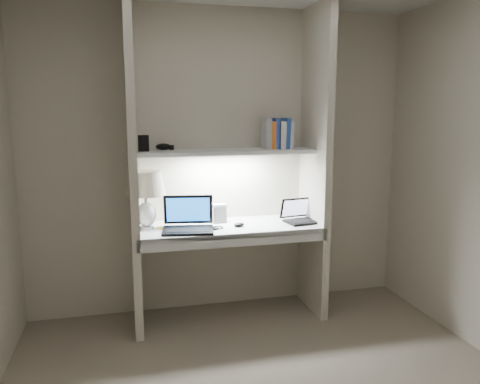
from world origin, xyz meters
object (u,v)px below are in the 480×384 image
object	(u,v)px
laptop_netbook	(301,216)
speaker	(219,213)
book_row	(277,134)
table_lamp	(146,190)
laptop_main	(188,222)

from	to	relation	value
laptop_netbook	speaker	bearing A→B (deg)	160.05
book_row	speaker	bearing A→B (deg)	179.76
table_lamp	laptop_main	distance (m)	0.41
book_row	table_lamp	bearing A→B (deg)	-176.62
laptop_main	laptop_netbook	size ratio (longest dim) A/B	1.30
speaker	book_row	bearing A→B (deg)	-5.46
table_lamp	laptop_main	bearing A→B (deg)	-18.78
table_lamp	laptop_netbook	xyz separation A→B (m)	(1.25, -0.06, -0.26)
laptop_netbook	book_row	distance (m)	0.70
laptop_netbook	laptop_main	bearing A→B (deg)	173.45
laptop_netbook	book_row	xyz separation A→B (m)	(-0.18, 0.12, 0.67)
table_lamp	book_row	world-z (taller)	book_row
laptop_netbook	speaker	xyz separation A→B (m)	(-0.67, 0.13, 0.03)
laptop_main	laptop_netbook	bearing A→B (deg)	11.42
table_lamp	speaker	world-z (taller)	table_lamp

